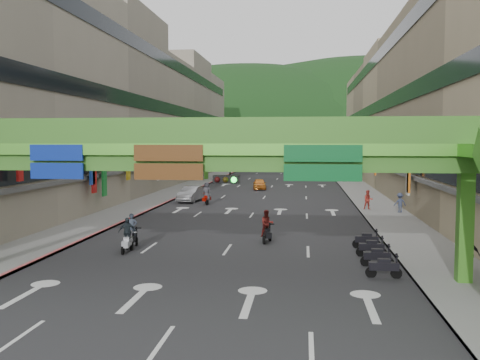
{
  "coord_description": "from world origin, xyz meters",
  "views": [
    {
      "loc": [
        4.24,
        -17.28,
        6.12
      ],
      "look_at": [
        0.0,
        18.0,
        3.5
      ],
      "focal_mm": 40.0,
      "sensor_mm": 36.0,
      "label": 1
    }
  ],
  "objects_px": {
    "scooter_rider_mid": "(267,226)",
    "car_silver": "(191,194)",
    "pedestrian_red": "(368,202)",
    "scooter_rider_near": "(132,232)",
    "car_yellow": "(259,184)",
    "overpass_near": "(227,162)"
  },
  "relations": [
    {
      "from": "car_silver",
      "to": "car_yellow",
      "type": "relative_size",
      "value": 1.19
    },
    {
      "from": "scooter_rider_near",
      "to": "scooter_rider_mid",
      "type": "distance_m",
      "value": 7.93
    },
    {
      "from": "car_yellow",
      "to": "pedestrian_red",
      "type": "bearing_deg",
      "value": -66.93
    },
    {
      "from": "car_yellow",
      "to": "pedestrian_red",
      "type": "distance_m",
      "value": 22.5
    },
    {
      "from": "car_yellow",
      "to": "pedestrian_red",
      "type": "height_order",
      "value": "pedestrian_red"
    },
    {
      "from": "overpass_near",
      "to": "pedestrian_red",
      "type": "xyz_separation_m",
      "value": [
        8.87,
        24.46,
        -4.36
      ]
    },
    {
      "from": "overpass_near",
      "to": "pedestrian_red",
      "type": "relative_size",
      "value": 16.65
    },
    {
      "from": "scooter_rider_mid",
      "to": "pedestrian_red",
      "type": "bearing_deg",
      "value": 63.46
    },
    {
      "from": "car_yellow",
      "to": "pedestrian_red",
      "type": "xyz_separation_m",
      "value": [
        11.11,
        -19.57,
        0.17
      ]
    },
    {
      "from": "overpass_near",
      "to": "scooter_rider_near",
      "type": "bearing_deg",
      "value": 134.29
    },
    {
      "from": "scooter_rider_near",
      "to": "car_yellow",
      "type": "distance_m",
      "value": 37.67
    },
    {
      "from": "car_yellow",
      "to": "scooter_rider_near",
      "type": "bearing_deg",
      "value": -102.9
    },
    {
      "from": "car_yellow",
      "to": "car_silver",
      "type": "bearing_deg",
      "value": -118.06
    },
    {
      "from": "overpass_near",
      "to": "car_silver",
      "type": "distance_m",
      "value": 30.98
    },
    {
      "from": "scooter_rider_mid",
      "to": "car_yellow",
      "type": "relative_size",
      "value": 0.51
    },
    {
      "from": "pedestrian_red",
      "to": "car_yellow",
      "type": "bearing_deg",
      "value": 114.72
    },
    {
      "from": "pedestrian_red",
      "to": "scooter_rider_near",
      "type": "bearing_deg",
      "value": -135.45
    },
    {
      "from": "scooter_rider_mid",
      "to": "car_silver",
      "type": "height_order",
      "value": "scooter_rider_mid"
    },
    {
      "from": "car_silver",
      "to": "pedestrian_red",
      "type": "relative_size",
      "value": 2.77
    },
    {
      "from": "scooter_rider_mid",
      "to": "car_silver",
      "type": "relative_size",
      "value": 0.43
    },
    {
      "from": "scooter_rider_mid",
      "to": "car_yellow",
      "type": "distance_m",
      "value": 35.22
    },
    {
      "from": "car_silver",
      "to": "car_yellow",
      "type": "height_order",
      "value": "car_silver"
    }
  ]
}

